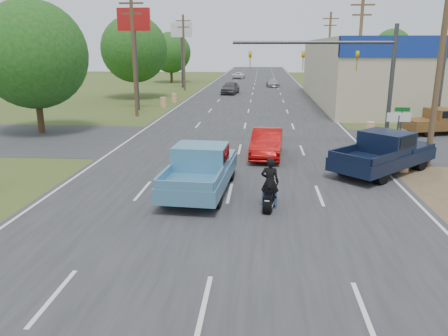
# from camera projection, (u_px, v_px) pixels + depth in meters

# --- Properties ---
(ground) EXTENTS (200.00, 200.00, 0.00)m
(ground) POSITION_uv_depth(u_px,v_px,m) (204.00, 305.00, 10.03)
(ground) COLOR #3E4C1E
(ground) RESTS_ON ground
(main_road) EXTENTS (15.00, 180.00, 0.02)m
(main_road) POSITION_uv_depth(u_px,v_px,m) (251.00, 101.00, 48.45)
(main_road) COLOR #2D2D30
(main_road) RESTS_ON ground
(cross_road) EXTENTS (120.00, 10.00, 0.02)m
(cross_road) POSITION_uv_depth(u_px,v_px,m) (241.00, 142.00, 27.32)
(cross_road) COLOR #2D2D30
(cross_road) RESTS_ON ground
(utility_pole_1) EXTENTS (2.00, 0.28, 10.00)m
(utility_pole_1) POSITION_uv_depth(u_px,v_px,m) (441.00, 57.00, 20.32)
(utility_pole_1) COLOR #4C3823
(utility_pole_1) RESTS_ON ground
(utility_pole_2) EXTENTS (2.00, 0.28, 10.00)m
(utility_pole_2) POSITION_uv_depth(u_px,v_px,m) (359.00, 53.00, 37.61)
(utility_pole_2) COLOR #4C3823
(utility_pole_2) RESTS_ON ground
(utility_pole_3) EXTENTS (2.00, 0.28, 10.00)m
(utility_pole_3) POSITION_uv_depth(u_px,v_px,m) (329.00, 51.00, 54.90)
(utility_pole_3) COLOR #4C3823
(utility_pole_3) RESTS_ON ground
(utility_pole_5) EXTENTS (2.00, 0.28, 10.00)m
(utility_pole_5) POSITION_uv_depth(u_px,v_px,m) (134.00, 53.00, 36.30)
(utility_pole_5) COLOR #4C3823
(utility_pole_5) RESTS_ON ground
(utility_pole_6) EXTENTS (2.00, 0.28, 10.00)m
(utility_pole_6) POSITION_uv_depth(u_px,v_px,m) (184.00, 51.00, 59.35)
(utility_pole_6) COLOR #4C3823
(utility_pole_6) RESTS_ON ground
(tree_0) EXTENTS (7.14, 7.14, 8.84)m
(tree_0) POSITION_uv_depth(u_px,v_px,m) (33.00, 55.00, 29.00)
(tree_0) COLOR #422D19
(tree_0) RESTS_ON ground
(tree_1) EXTENTS (7.56, 7.56, 9.36)m
(tree_1) POSITION_uv_depth(u_px,v_px,m) (134.00, 49.00, 50.00)
(tree_1) COLOR #422D19
(tree_1) RESTS_ON ground
(tree_2) EXTENTS (6.72, 6.72, 8.32)m
(tree_2) POSITION_uv_depth(u_px,v_px,m) (171.00, 53.00, 73.28)
(tree_2) COLOR #422D19
(tree_2) RESTS_ON ground
(tree_5) EXTENTS (7.98, 7.98, 9.88)m
(tree_5) POSITION_uv_depth(u_px,v_px,m) (392.00, 47.00, 97.24)
(tree_5) COLOR #422D19
(tree_5) RESTS_ON ground
(tree_6) EXTENTS (8.82, 8.82, 10.92)m
(tree_6) POSITION_uv_depth(u_px,v_px,m) (129.00, 44.00, 102.02)
(tree_6) COLOR #422D19
(tree_6) RESTS_ON ground
(barrel_0) EXTENTS (0.56, 0.56, 1.00)m
(barrel_0) POSITION_uv_depth(u_px,v_px,m) (403.00, 161.00, 20.77)
(barrel_0) COLOR orange
(barrel_0) RESTS_ON ground
(barrel_1) EXTENTS (0.56, 0.56, 1.00)m
(barrel_1) POSITION_uv_depth(u_px,v_px,m) (370.00, 129.00, 28.90)
(barrel_1) COLOR orange
(barrel_1) RESTS_ON ground
(barrel_2) EXTENTS (0.56, 0.56, 1.00)m
(barrel_2) POSITION_uv_depth(u_px,v_px,m) (163.00, 102.00, 43.26)
(barrel_2) COLOR orange
(barrel_2) RESTS_ON ground
(barrel_3) EXTENTS (0.56, 0.56, 1.00)m
(barrel_3) POSITION_uv_depth(u_px,v_px,m) (174.00, 98.00, 47.08)
(barrel_3) COLOR orange
(barrel_3) RESTS_ON ground
(pole_sign_left_near) EXTENTS (3.00, 0.35, 9.20)m
(pole_sign_left_near) POSITION_uv_depth(u_px,v_px,m) (134.00, 31.00, 39.73)
(pole_sign_left_near) COLOR #3F3F44
(pole_sign_left_near) RESTS_ON ground
(pole_sign_left_far) EXTENTS (3.00, 0.35, 9.20)m
(pole_sign_left_far) POSITION_uv_depth(u_px,v_px,m) (181.00, 37.00, 62.78)
(pole_sign_left_far) COLOR #3F3F44
(pole_sign_left_far) RESTS_ON ground
(lane_sign) EXTENTS (1.20, 0.08, 2.52)m
(lane_sign) POSITION_uv_depth(u_px,v_px,m) (398.00, 125.00, 22.30)
(lane_sign) COLOR #3F3F44
(lane_sign) RESTS_ON ground
(street_name_sign) EXTENTS (0.80, 0.08, 2.61)m
(street_name_sign) POSITION_uv_depth(u_px,v_px,m) (401.00, 126.00, 23.77)
(street_name_sign) COLOR #3F3F44
(street_name_sign) RESTS_ON ground
(signal_mast) EXTENTS (9.12, 0.40, 7.00)m
(signal_mast) POSITION_uv_depth(u_px,v_px,m) (344.00, 65.00, 24.61)
(signal_mast) COLOR #3F3F44
(signal_mast) RESTS_ON ground
(red_convertible) EXTENTS (1.89, 4.62, 1.49)m
(red_convertible) POSITION_uv_depth(u_px,v_px,m) (267.00, 143.00, 23.52)
(red_convertible) COLOR #9A0707
(red_convertible) RESTS_ON ground
(motorcycle) EXTENTS (0.65, 1.96, 1.00)m
(motorcycle) POSITION_uv_depth(u_px,v_px,m) (269.00, 197.00, 15.95)
(motorcycle) COLOR black
(motorcycle) RESTS_ON ground
(rider) EXTENTS (0.71, 0.52, 1.82)m
(rider) POSITION_uv_depth(u_px,v_px,m) (270.00, 185.00, 15.86)
(rider) COLOR black
(rider) RESTS_ON ground
(blue_pickup) EXTENTS (2.65, 6.00, 1.94)m
(blue_pickup) POSITION_uv_depth(u_px,v_px,m) (201.00, 168.00, 17.82)
(blue_pickup) COLOR black
(blue_pickup) RESTS_ON ground
(navy_pickup) EXTENTS (5.74, 5.78, 1.95)m
(navy_pickup) POSITION_uv_depth(u_px,v_px,m) (386.00, 152.00, 20.54)
(navy_pickup) COLOR black
(navy_pickup) RESTS_ON ground
(brown_pickup) EXTENTS (5.59, 3.45, 1.73)m
(brown_pickup) POSITION_uv_depth(u_px,v_px,m) (440.00, 121.00, 29.79)
(brown_pickup) COLOR black
(brown_pickup) RESTS_ON ground
(distant_car_grey) EXTENTS (2.41, 4.81, 1.57)m
(distant_car_grey) POSITION_uv_depth(u_px,v_px,m) (230.00, 88.00, 55.68)
(distant_car_grey) COLOR #4D4D51
(distant_car_grey) RESTS_ON ground
(distant_car_silver) EXTENTS (2.13, 4.35, 1.22)m
(distant_car_silver) POSITION_uv_depth(u_px,v_px,m) (273.00, 83.00, 66.03)
(distant_car_silver) COLOR #AAAAAF
(distant_car_silver) RESTS_ON ground
(distant_car_white) EXTENTS (2.46, 4.56, 1.22)m
(distant_car_white) POSITION_uv_depth(u_px,v_px,m) (239.00, 75.00, 83.71)
(distant_car_white) COLOR white
(distant_car_white) RESTS_ON ground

